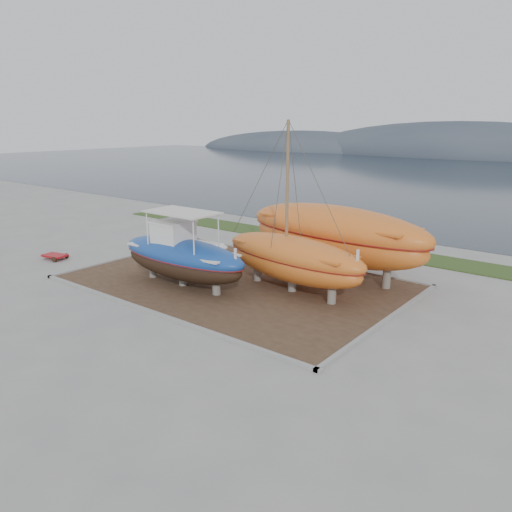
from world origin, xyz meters
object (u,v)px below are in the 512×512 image
Objects in this scene: blue_caique at (182,249)px; orange_sailboat at (294,209)px; red_trailer at (55,257)px; orange_bare_hull at (334,242)px; white_dinghy at (199,250)px.

blue_caique is 0.95× the size of orange_sailboat.
orange_sailboat is at bearing 2.95° from red_trailer.
orange_sailboat reaches higher than orange_bare_hull.
blue_caique is at bearing -123.05° from orange_bare_hull.
blue_caique is at bearing -4.73° from red_trailer.
orange_sailboat is 3.92× the size of red_trailer.
red_trailer is (-10.73, -1.42, -1.97)m from blue_caique.
white_dinghy is at bearing 25.61° from red_trailer.
orange_bare_hull is (0.23, 3.95, -2.44)m from orange_sailboat.
orange_sailboat reaches higher than red_trailer.
blue_caique is 11.00m from red_trailer.
white_dinghy is 0.33× the size of orange_bare_hull.
blue_caique reaches higher than orange_bare_hull.
blue_caique is at bearing -77.14° from white_dinghy.
orange_sailboat is 0.74× the size of orange_bare_hull.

